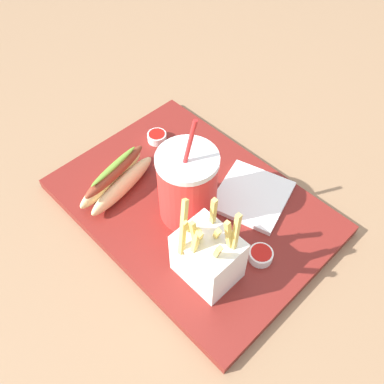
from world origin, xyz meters
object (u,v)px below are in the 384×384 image
(hot_dog_1, at_px, (117,179))
(napkin_stack, at_px, (252,195))
(soda_cup, at_px, (188,186))
(ketchup_cup_2, at_px, (260,255))
(fries_basket, at_px, (208,256))
(ketchup_cup_1, at_px, (157,137))

(hot_dog_1, relative_size, napkin_stack, 1.34)
(soda_cup, xyz_separation_m, ketchup_cup_2, (0.15, 0.02, -0.06))
(soda_cup, bearing_deg, napkin_stack, 60.95)
(napkin_stack, bearing_deg, fries_basket, -73.62)
(ketchup_cup_2, distance_m, napkin_stack, 0.13)
(soda_cup, distance_m, hot_dog_1, 0.14)
(fries_basket, xyz_separation_m, ketchup_cup_1, (-0.28, 0.14, -0.04))
(fries_basket, distance_m, ketchup_cup_1, 0.31)
(fries_basket, height_order, napkin_stack, fries_basket)
(ketchup_cup_1, relative_size, ketchup_cup_2, 0.97)
(soda_cup, relative_size, ketchup_cup_2, 5.35)
(soda_cup, height_order, hot_dog_1, soda_cup)
(ketchup_cup_1, bearing_deg, hot_dog_1, -71.45)
(ketchup_cup_1, bearing_deg, fries_basket, -26.60)
(fries_basket, height_order, ketchup_cup_2, fries_basket)
(ketchup_cup_2, xyz_separation_m, napkin_stack, (-0.09, 0.09, -0.00))
(ketchup_cup_1, bearing_deg, soda_cup, -24.68)
(hot_dog_1, bearing_deg, ketchup_cup_1, 108.55)
(soda_cup, xyz_separation_m, napkin_stack, (0.06, 0.10, -0.06))
(napkin_stack, bearing_deg, soda_cup, -119.05)
(soda_cup, distance_m, napkin_stack, 0.14)
(ketchup_cup_2, bearing_deg, napkin_stack, 136.25)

